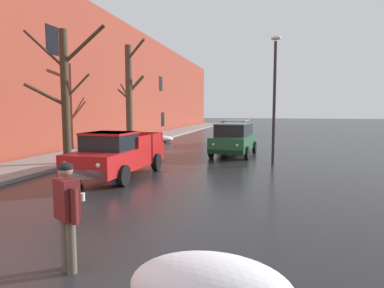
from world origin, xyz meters
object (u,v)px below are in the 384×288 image
at_px(bare_tree_second_along_sidewalk, 65,93).
at_px(street_lamp_post, 274,94).
at_px(pickup_truck_red_approaching_near_lane, 118,154).
at_px(suv_silver_parked_kerbside_mid, 236,131).
at_px(bare_tree_mid_block, 129,95).
at_px(pedestrian_with_coffee, 67,208).
at_px(suv_green_parked_kerbside_close, 234,138).

xyz_separation_m(bare_tree_second_along_sidewalk, street_lamp_post, (9.14, 2.50, 0.00)).
xyz_separation_m(bare_tree_second_along_sidewalk, pickup_truck_red_approaching_near_lane, (3.32, -1.70, -2.42)).
bearing_deg(suv_silver_parked_kerbside_mid, bare_tree_second_along_sidewalk, -120.35).
height_order(bare_tree_mid_block, pickup_truck_red_approaching_near_lane, bare_tree_mid_block).
xyz_separation_m(pedestrian_with_coffee, street_lamp_post, (3.22, 11.39, 2.27)).
relative_size(suv_silver_parked_kerbside_mid, street_lamp_post, 0.75).
bearing_deg(suv_silver_parked_kerbside_mid, pedestrian_with_coffee, -91.71).
xyz_separation_m(pickup_truck_red_approaching_near_lane, suv_green_parked_kerbside_close, (3.69, 7.17, 0.11)).
height_order(bare_tree_second_along_sidewalk, bare_tree_mid_block, bare_tree_mid_block).
height_order(bare_tree_mid_block, street_lamp_post, bare_tree_mid_block).
xyz_separation_m(bare_tree_mid_block, pedestrian_with_coffee, (5.93, -15.93, -2.48)).
relative_size(bare_tree_mid_block, pedestrian_with_coffee, 3.90).
bearing_deg(bare_tree_second_along_sidewalk, pickup_truck_red_approaching_near_lane, -27.06).
relative_size(bare_tree_mid_block, suv_silver_parked_kerbside_mid, 1.56).
distance_m(pickup_truck_red_approaching_near_lane, street_lamp_post, 7.57).
bearing_deg(pedestrian_with_coffee, suv_green_parked_kerbside_close, 85.65).
height_order(pedestrian_with_coffee, street_lamp_post, street_lamp_post).
relative_size(bare_tree_second_along_sidewalk, suv_silver_parked_kerbside_mid, 1.42).
xyz_separation_m(suv_green_parked_kerbside_close, pedestrian_with_coffee, (-1.09, -14.37, 0.05)).
bearing_deg(pickup_truck_red_approaching_near_lane, bare_tree_mid_block, 110.88).
xyz_separation_m(bare_tree_second_along_sidewalk, pedestrian_with_coffee, (5.92, -8.89, -2.26)).
distance_m(bare_tree_second_along_sidewalk, pickup_truck_red_approaching_near_lane, 4.44).
bearing_deg(suv_green_parked_kerbside_close, pickup_truck_red_approaching_near_lane, -117.22).
bearing_deg(bare_tree_second_along_sidewalk, bare_tree_mid_block, 90.08).
bearing_deg(suv_silver_parked_kerbside_mid, suv_green_parked_kerbside_close, -84.95).
bearing_deg(bare_tree_mid_block, street_lamp_post, -26.37).
bearing_deg(bare_tree_mid_block, bare_tree_second_along_sidewalk, -89.92).
bearing_deg(pickup_truck_red_approaching_near_lane, street_lamp_post, 35.80).
xyz_separation_m(pickup_truck_red_approaching_near_lane, pedestrian_with_coffee, (2.60, -7.20, 0.15)).
distance_m(suv_silver_parked_kerbside_mid, pedestrian_with_coffee, 20.02).
bearing_deg(suv_green_parked_kerbside_close, pedestrian_with_coffee, -94.35).
relative_size(bare_tree_mid_block, suv_green_parked_kerbside_close, 1.40).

